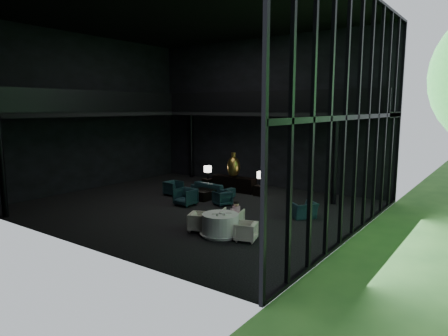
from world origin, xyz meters
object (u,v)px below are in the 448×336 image
Objects in this scene: console at (234,184)px; side_table_left at (208,183)px; bronze_urn at (234,167)px; lounge_armchair_east at (222,198)px; side_table_right at (259,191)px; table_lamp_right at (261,175)px; coffee_table at (202,194)px; lounge_armchair_west at (173,187)px; sofa at (213,186)px; lounge_armchair_south at (185,195)px; table_lamp_left at (208,170)px; child at (236,209)px; dining_chair_east at (246,232)px; dining_chair_west at (200,222)px; dining_chair_north at (232,218)px; window_armchair at (303,208)px; dining_table at (220,226)px.

console is 1.61m from side_table_left.
bronze_urn is 3.14m from lounge_armchair_east.
console reaches higher than side_table_left.
side_table_right is 0.75m from table_lamp_right.
side_table_right reaches higher than coffee_table.
lounge_armchair_east is at bearing -90.39° from lounge_armchair_west.
lounge_armchair_south is at bearing 102.60° from sofa.
table_lamp_left is at bearing -110.26° from lounge_armchair_east.
child reaches higher than lounge_armchair_south.
coffee_table is at bearing -83.60° from lounge_armchair_east.
side_table_left is at bearing -151.26° from dining_chair_east.
child is at bearing -69.22° from dining_chair_west.
table_lamp_right is at bearing -137.91° from sofa.
dining_chair_north reaches higher than side_table_right.
dining_chair_west is at bearing -124.36° from lounge_armchair_west.
lounge_armchair_south is (-1.63, -3.64, 0.20)m from side_table_right.
side_table_left is 0.67× the size of lounge_armchair_west.
child reaches higher than dining_chair_north.
sofa is at bearing -108.65° from lounge_armchair_east.
console is 3.45× the size of table_lamp_left.
window_armchair is (5.36, -1.17, -0.09)m from sofa.
side_table_right is 2.32m from sofa.
window_armchair reaches higher than dining_chair_east.
lounge_armchair_south is 5.21m from window_armchair.
dining_table is 1.78× the size of dining_chair_north.
table_lamp_right is 6.42m from dining_chair_west.
console reaches higher than dining_chair_east.
side_table_right is at bearing 108.94° from dining_table.
table_lamp_right is 2.87m from lounge_armchair_east.
window_armchair is 3.91m from dining_table.
lounge_armchair_west is at bearing -174.34° from coffee_table.
table_lamp_left is at bearing 122.42° from coffee_table.
table_lamp_left is at bearing -177.00° from table_lamp_right.
child reaches higher than side_table_right.
table_lamp_right is (1.60, 0.06, -0.32)m from bronze_urn.
lounge_armchair_south is (1.57, -3.59, 0.20)m from side_table_left.
dining_table is at bearing -71.43° from table_lamp_right.
dining_chair_north is at bearing -113.73° from lounge_armchair_west.
child is (2.16, -5.24, 0.49)m from side_table_right.
side_table_left is 0.85× the size of dining_chair_east.
dining_chair_west reaches higher than coffee_table.
sofa is 5.78m from dining_chair_west.
table_lamp_right is at bearing -90.55° from window_armchair.
sofa is at bearing 96.69° from coffee_table.
child reaches higher than coffee_table.
table_lamp_right is 6.97m from dining_chair_east.
lounge_armchair_east is (1.58, -1.36, -0.14)m from sofa.
dining_table is at bearing -31.96° from lounge_armchair_south.
console is at bearing 84.97° from coffee_table.
lounge_armchair_west is at bearing -54.10° from window_armchair.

